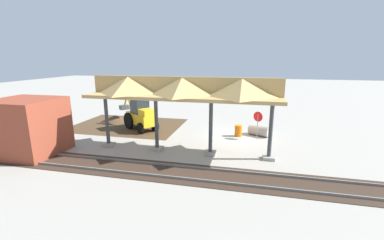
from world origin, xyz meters
The scene contains 10 objects.
ground_plane centered at (0.00, 0.00, 0.00)m, with size 120.00×120.00×0.00m, color #9E998E.
dirt_work_zone centered at (10.04, -1.32, 0.00)m, with size 9.65×7.00×0.01m, color #4C3823.
platform_canopy centered at (3.32, 4.19, 4.16)m, with size 11.98×3.20×4.90m.
rail_tracks centered at (0.00, 7.30, 0.03)m, with size 60.00×2.58×0.15m.
stop_sign centered at (-1.43, 0.25, 1.53)m, with size 0.66×0.43×2.13m.
backhoe centered at (8.33, -0.41, 1.27)m, with size 4.77×4.05×2.82m.
dirt_mound centered at (11.87, -2.33, 0.00)m, with size 5.56×5.56×1.26m, color #4C3823.
concrete_pipe centered at (-1.61, -0.71, 0.43)m, with size 1.79×1.44×0.86m.
brick_utility_building centered at (12.85, 6.57, 1.77)m, with size 3.82×3.55×3.54m, color brown.
traffic_barrel centered at (-0.01, -0.18, 0.45)m, with size 0.56×0.56×0.90m, color orange.
Camera 1 is at (-0.82, 19.50, 6.01)m, focal length 24.00 mm.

